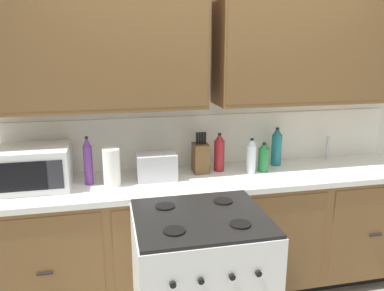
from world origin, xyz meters
name	(u,v)px	position (x,y,z in m)	size (l,w,h in m)	color
wall_unit	(209,73)	(0.00, 0.50, 1.67)	(4.33, 0.40, 2.47)	silver
counter_run	(214,233)	(0.00, 0.30, 0.48)	(3.16, 0.64, 0.94)	black
stove_range	(200,288)	(-0.25, -0.33, 0.47)	(0.76, 0.68, 0.95)	white
microwave	(33,168)	(-1.24, 0.34, 1.08)	(0.48, 0.37, 0.28)	white
toaster	(156,166)	(-0.42, 0.33, 1.04)	(0.28, 0.18, 0.19)	#B7B7BC
knife_block	(201,157)	(-0.08, 0.41, 1.06)	(0.11, 0.14, 0.31)	brown
sink_faucet	(327,148)	(1.03, 0.51, 1.04)	(0.02, 0.02, 0.20)	#B2B5BA
paper_towel_roll	(112,167)	(-0.73, 0.26, 1.07)	(0.12, 0.12, 0.26)	white
bottle_green	(264,157)	(0.40, 0.34, 1.05)	(0.08, 0.08, 0.22)	#237A38
bottle_violet	(88,161)	(-0.89, 0.33, 1.10)	(0.06, 0.06, 0.34)	#663384
bottle_clear	(251,156)	(0.29, 0.32, 1.07)	(0.07, 0.07, 0.27)	silver
bottle_teal	(277,147)	(0.55, 0.46, 1.09)	(0.08, 0.08, 0.30)	#1E707A
bottle_red	(219,153)	(0.07, 0.42, 1.08)	(0.08, 0.08, 0.29)	maroon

